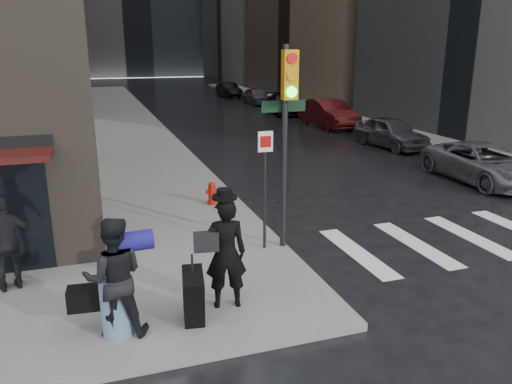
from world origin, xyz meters
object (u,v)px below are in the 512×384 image
(traffic_light, at_px, (285,121))
(parked_car_5, at_px, (229,90))
(parked_car_1, at_px, (391,132))
(man_greycoat, at_px, (6,243))
(fire_hydrant, at_px, (212,194))
(parked_car_4, at_px, (257,96))
(man_jeans, at_px, (114,277))
(parked_car_0, at_px, (484,163))
(parked_car_2, at_px, (329,113))
(man_overcoat, at_px, (219,260))
(parked_car_3, at_px, (284,104))

(traffic_light, relative_size, parked_car_5, 1.10)
(traffic_light, relative_size, parked_car_1, 1.08)
(parked_car_5, bearing_deg, man_greycoat, -114.52)
(man_greycoat, bearing_deg, fire_hydrant, -155.67)
(parked_car_1, relative_size, parked_car_4, 1.06)
(traffic_light, height_order, parked_car_1, traffic_light)
(man_jeans, bearing_deg, parked_car_0, -148.60)
(fire_hydrant, bearing_deg, parked_car_0, -0.23)
(fire_hydrant, xyz_separation_m, parked_car_2, (10.13, 12.87, 0.36))
(fire_hydrant, relative_size, parked_car_5, 0.16)
(parked_car_2, bearing_deg, traffic_light, -121.58)
(parked_car_0, bearing_deg, man_overcoat, -149.75)
(man_overcoat, relative_size, parked_car_5, 0.54)
(parked_car_1, xyz_separation_m, parked_car_3, (-0.29, 12.91, -0.03))
(parked_car_4, bearing_deg, parked_car_1, -91.82)
(man_greycoat, distance_m, fire_hydrant, 6.31)
(traffic_light, relative_size, parked_car_0, 0.93)
(man_greycoat, bearing_deg, parked_car_5, -126.46)
(parked_car_1, bearing_deg, fire_hydrant, -153.43)
(parked_car_5, bearing_deg, man_jeans, -110.97)
(parked_car_3, height_order, parked_car_5, parked_car_3)
(man_overcoat, bearing_deg, traffic_light, -124.29)
(man_overcoat, height_order, parked_car_0, man_overcoat)
(parked_car_4, bearing_deg, fire_hydrant, -113.49)
(parked_car_3, xyz_separation_m, parked_car_4, (0.14, 6.45, -0.01))
(man_greycoat, height_order, parked_car_1, man_greycoat)
(man_overcoat, relative_size, parked_car_2, 0.45)
(parked_car_0, bearing_deg, parked_car_3, 91.43)
(parked_car_3, bearing_deg, traffic_light, -105.75)
(traffic_light, height_order, parked_car_5, traffic_light)
(parked_car_5, bearing_deg, traffic_light, -106.55)
(traffic_light, height_order, parked_car_2, traffic_light)
(man_jeans, relative_size, man_greycoat, 1.07)
(man_jeans, relative_size, parked_car_1, 0.47)
(man_greycoat, relative_size, parked_car_4, 0.47)
(parked_car_1, height_order, parked_car_5, parked_car_1)
(parked_car_2, xyz_separation_m, parked_car_4, (-0.12, 12.91, -0.14))
(parked_car_2, height_order, parked_car_3, parked_car_2)
(parked_car_2, bearing_deg, parked_car_0, -94.03)
(man_jeans, xyz_separation_m, parked_car_0, (12.75, 6.18, -0.47))
(parked_car_2, height_order, parked_car_5, parked_car_2)
(parked_car_0, height_order, parked_car_4, parked_car_4)
(parked_car_3, height_order, parked_car_4, parked_car_3)
(traffic_light, bearing_deg, parked_car_1, 47.43)
(man_overcoat, distance_m, parked_car_5, 39.67)
(fire_hydrant, height_order, parked_car_2, parked_car_2)
(man_greycoat, height_order, fire_hydrant, man_greycoat)
(man_jeans, bearing_deg, parked_car_4, -106.67)
(traffic_light, distance_m, fire_hydrant, 4.59)
(parked_car_0, relative_size, parked_car_5, 1.18)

